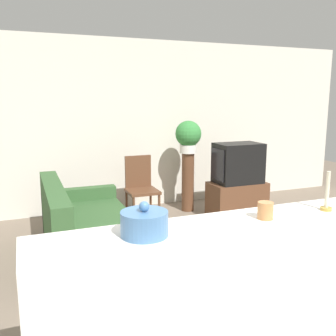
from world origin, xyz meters
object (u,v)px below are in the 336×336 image
wooden_chair (141,185)px  potted_plant (188,136)px  couch (86,230)px  decorative_bowl (144,223)px  television (238,163)px

wooden_chair → potted_plant: 1.10m
couch → decorative_bowl: bearing=-91.7°
wooden_chair → decorative_bowl: size_ratio=3.87×
wooden_chair → decorative_bowl: 3.60m
television → decorative_bowl: (-2.41, -2.97, 0.32)m
decorative_bowl → potted_plant: bearing=62.2°
wooden_chair → potted_plant: size_ratio=1.87×
couch → wooden_chair: size_ratio=1.91×
couch → potted_plant: 2.31m
couch → decorative_bowl: (-0.07, -2.43, 0.87)m
television → couch: bearing=-167.1°
television → decorative_bowl: decorative_bowl is taller
television → wooden_chair: (-1.38, 0.42, -0.31)m
potted_plant → decorative_bowl: potted_plant is taller
decorative_bowl → television: bearing=50.9°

